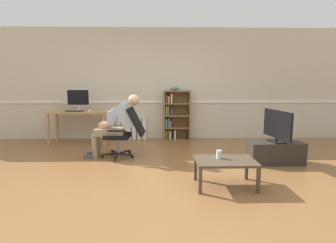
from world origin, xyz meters
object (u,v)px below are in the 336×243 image
Objects in this scene: person_seated at (117,124)px; drinking_glass at (219,154)px; office_chair at (126,130)px; imac_monitor at (78,98)px; computer_desk at (79,115)px; radiator at (132,128)px; coffee_table at (225,163)px; computer_mouse at (90,111)px; bookshelf at (175,115)px; keyboard at (75,111)px; tv_stand at (276,153)px; tv_screen at (277,126)px.

person_seated is 2.18m from drinking_glass.
imac_monitor is at bearing -132.12° from office_chair.
person_seated is (1.06, -1.19, -0.01)m from computer_desk.
imac_monitor reaches higher than computer_desk.
office_chair reaches higher than radiator.
radiator reaches higher than drinking_glass.
drinking_glass reaches higher than coffee_table.
radiator is at bearing 179.71° from person_seated.
imac_monitor reaches higher than computer_mouse.
bookshelf is 1.80m from office_chair.
bookshelf reaches higher than radiator.
keyboard reaches higher than tv_stand.
keyboard is 3.84× the size of computer_mouse.
tv_screen reaches higher than radiator.
person_seated reaches higher than office_chair.
drinking_glass is (2.42, -2.48, -0.34)m from computer_mouse.
person_seated is at bearing 139.35° from coffee_table.
radiator is at bearing 44.03° from tv_screen.
imac_monitor reaches higher than person_seated.
radiator is 0.76× the size of office_chair.
imac_monitor is at bearing 147.17° from computer_mouse.
computer_desk is 1.38× the size of office_chair.
computer_mouse is at bearing -32.83° from imac_monitor.
computer_desk is at bearing 136.14° from coffee_table.
keyboard is at bearing -169.27° from bookshelf.
person_seated is (-0.18, 0.01, 0.12)m from office_chair.
keyboard is at bearing -95.86° from imac_monitor.
coffee_table is at bearing 52.73° from person_seated.
computer_mouse is 0.08× the size of person_seated.
office_chair is at bearing -48.67° from computer_mouse.
computer_mouse is 1.33m from person_seated.
drinking_glass is at bearing -62.65° from radiator.
imac_monitor is 1.39× the size of keyboard.
tv_screen is at bearing -22.88° from computer_mouse.
bookshelf reaches higher than person_seated.
radiator is at bearing 117.93° from coffee_table.
computer_mouse is at bearing -23.25° from computer_desk.
person_seated is (0.78, -1.07, -0.13)m from computer_mouse.
drinking_glass is (2.70, -2.60, -0.22)m from computer_desk.
tv_screen is at bearing 9.43° from tv_stand.
keyboard is 0.48× the size of tv_screen.
bookshelf is 1.89m from person_seated.
keyboard is at bearing -156.27° from radiator.
computer_desk is 1.11× the size of person_seated.
imac_monitor reaches higher than keyboard.
tv_screen is 0.98× the size of coffee_table.
office_chair is 2.74m from tv_stand.
computer_desk is 1.42× the size of tv_stand.
computer_desk reaches higher than drinking_glass.
drinking_glass is at bearing -45.67° from computer_mouse.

